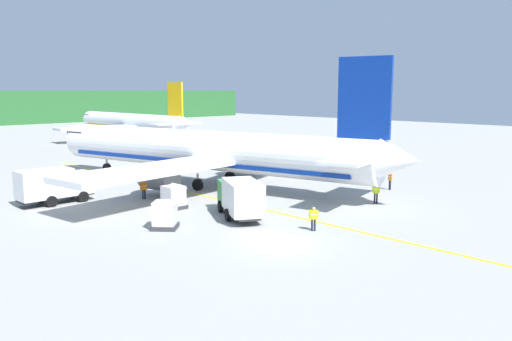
# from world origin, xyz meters

# --- Properties ---
(ground) EXTENTS (240.00, 320.00, 0.20)m
(ground) POSITION_xyz_m (0.00, 48.00, -0.10)
(ground) COLOR #999993
(airliner_foreground) EXTENTS (34.37, 41.26, 11.90)m
(airliner_foreground) POSITION_xyz_m (9.22, 18.61, 3.39)
(airliner_foreground) COLOR white
(airliner_foreground) RESTS_ON ground
(airliner_mid_apron) EXTENTS (31.04, 37.27, 10.65)m
(airliner_mid_apron) POSITION_xyz_m (30.56, 68.30, 3.03)
(airliner_mid_apron) COLOR silver
(airliner_mid_apron) RESTS_ON ground
(service_truck_fuel) EXTENTS (6.03, 2.54, 2.91)m
(service_truck_fuel) POSITION_xyz_m (-4.94, 20.93, 1.60)
(service_truck_fuel) COLOR white
(service_truck_fuel) RESTS_ON ground
(service_truck_baggage) EXTENTS (4.95, 6.49, 2.83)m
(service_truck_baggage) POSITION_xyz_m (2.80, 6.75, 1.57)
(service_truck_baggage) COLOR #338C3F
(service_truck_baggage) RESTS_ON ground
(cargo_container_near) EXTENTS (1.66, 1.66, 1.96)m
(cargo_container_near) POSITION_xyz_m (0.96, 12.49, 0.92)
(cargo_container_near) COLOR #333338
(cargo_container_near) RESTS_ON ground
(cargo_container_mid) EXTENTS (2.33, 2.33, 2.00)m
(cargo_container_mid) POSITION_xyz_m (-2.92, 7.97, 0.95)
(cargo_container_mid) COLOR #333338
(cargo_container_mid) RESTS_ON ground
(crew_marshaller) EXTENTS (0.46, 0.52, 1.75)m
(crew_marshaller) POSITION_xyz_m (14.00, 2.42, 1.04)
(crew_marshaller) COLOR #191E33
(crew_marshaller) RESTS_ON ground
(crew_loader_left) EXTENTS (0.48, 0.48, 1.62)m
(crew_loader_left) POSITION_xyz_m (3.82, 0.65, 0.95)
(crew_loader_left) COLOR #191E33
(crew_loader_left) RESTS_ON ground
(crew_loader_right) EXTENTS (0.45, 0.53, 1.79)m
(crew_loader_right) POSITION_xyz_m (20.10, 4.83, 1.06)
(crew_loader_right) COLOR #191E33
(crew_loader_right) RESTS_ON ground
(crew_supervisor) EXTENTS (0.61, 0.34, 1.65)m
(crew_supervisor) POSITION_xyz_m (1.21, 17.25, 0.97)
(crew_supervisor) COLOR #191E33
(crew_supervisor) RESTS_ON ground
(apron_guide_line) EXTENTS (0.30, 60.00, 0.01)m
(apron_guide_line) POSITION_xyz_m (5.83, 14.17, 0.01)
(apron_guide_line) COLOR yellow
(apron_guide_line) RESTS_ON ground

